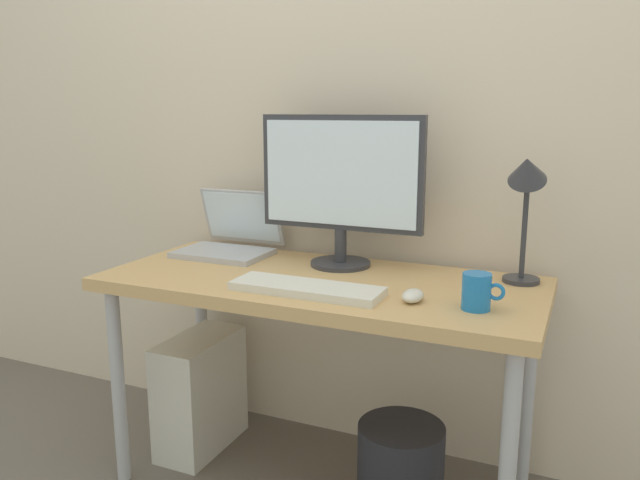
{
  "coord_description": "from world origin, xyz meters",
  "views": [
    {
      "loc": [
        0.75,
        -1.71,
        1.22
      ],
      "look_at": [
        0.0,
        0.0,
        0.83
      ],
      "focal_mm": 34.99,
      "sensor_mm": 36.0,
      "label": 1
    }
  ],
  "objects": [
    {
      "name": "back_wall",
      "position": [
        0.0,
        0.36,
        1.3
      ],
      "size": [
        4.4,
        0.04,
        2.6
      ],
      "primitive_type": "cube",
      "color": "beige",
      "rests_on": "ground_plane"
    },
    {
      "name": "desk",
      "position": [
        0.0,
        0.0,
        0.64
      ],
      "size": [
        1.35,
        0.6,
        0.71
      ],
      "color": "tan",
      "rests_on": "ground_plane"
    },
    {
      "name": "monitor",
      "position": [
        -0.0,
        0.17,
        0.99
      ],
      "size": [
        0.55,
        0.2,
        0.5
      ],
      "color": "#333338",
      "rests_on": "desk"
    },
    {
      "name": "laptop",
      "position": [
        -0.44,
        0.19,
        0.76
      ],
      "size": [
        0.32,
        0.29,
        0.22
      ],
      "color": "#B2B2B7",
      "rests_on": "desk"
    },
    {
      "name": "desk_lamp",
      "position": [
        0.58,
        0.17,
        0.99
      ],
      "size": [
        0.11,
        0.16,
        0.41
      ],
      "color": "#333338",
      "rests_on": "desk"
    },
    {
      "name": "keyboard",
      "position": [
        0.03,
        -0.16,
        0.72
      ],
      "size": [
        0.44,
        0.14,
        0.02
      ],
      "primitive_type": "cube",
      "color": "silver",
      "rests_on": "desk"
    },
    {
      "name": "mouse",
      "position": [
        0.33,
        -0.12,
        0.73
      ],
      "size": [
        0.06,
        0.09,
        0.03
      ],
      "primitive_type": "ellipsoid",
      "color": "silver",
      "rests_on": "desk"
    },
    {
      "name": "coffee_mug",
      "position": [
        0.5,
        -0.12,
        0.76
      ],
      "size": [
        0.11,
        0.08,
        0.1
      ],
      "color": "#1E72BF",
      "rests_on": "desk"
    },
    {
      "name": "computer_tower",
      "position": [
        -0.5,
        0.04,
        0.21
      ],
      "size": [
        0.18,
        0.36,
        0.42
      ],
      "primitive_type": "cube",
      "color": "silver",
      "rests_on": "ground_plane"
    },
    {
      "name": "wastebasket",
      "position": [
        0.29,
        -0.06,
        0.15
      ],
      "size": [
        0.26,
        0.26,
        0.3
      ],
      "primitive_type": "cylinder",
      "color": "#232328",
      "rests_on": "ground_plane"
    }
  ]
}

